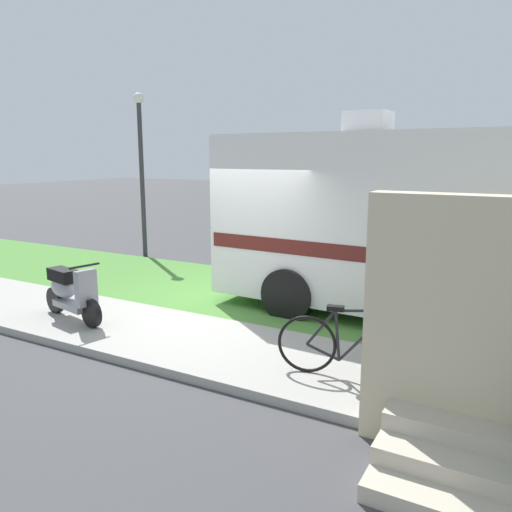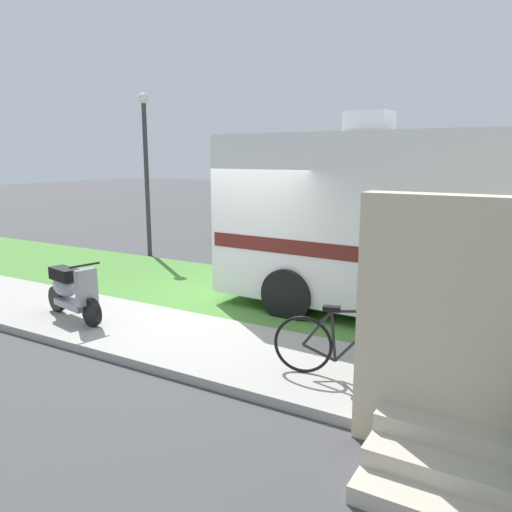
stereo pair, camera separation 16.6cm
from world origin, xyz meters
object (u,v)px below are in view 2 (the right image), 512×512
object	(u,v)px
motorhome_rv	(434,221)
bottle_spare	(409,377)
scooter	(71,290)
bottle_green	(375,393)
bicycle	(346,346)
street_lamp_post	(146,159)

from	to	relation	value
motorhome_rv	bottle_spare	distance (m)	3.09
bottle_spare	scooter	bearing A→B (deg)	-177.21
bottle_green	bottle_spare	bearing A→B (deg)	71.55
bicycle	bottle_spare	size ratio (longest dim) A/B	7.41
bottle_green	bottle_spare	xyz separation A→B (m)	(0.21, 0.62, -0.02)
bottle_spare	bicycle	bearing A→B (deg)	-166.28
motorhome_rv	bottle_spare	bearing A→B (deg)	-82.51
motorhome_rv	bottle_spare	xyz separation A→B (m)	(0.35, -2.69, -1.49)
scooter	bicycle	world-z (taller)	scooter
bottle_green	street_lamp_post	world-z (taller)	street_lamp_post
scooter	street_lamp_post	size ratio (longest dim) A/B	0.36
bicycle	street_lamp_post	distance (m)	9.21
bicycle	bottle_green	world-z (taller)	bicycle
bicycle	bottle_green	size ratio (longest dim) A/B	6.20
bottle_green	bottle_spare	distance (m)	0.65
street_lamp_post	motorhome_rv	bearing A→B (deg)	-14.70
street_lamp_post	scooter	bearing A→B (deg)	-60.42
motorhome_rv	bottle_green	world-z (taller)	motorhome_rv
scooter	bicycle	bearing A→B (deg)	1.10
scooter	bottle_green	bearing A→B (deg)	-4.00
bottle_green	bicycle	bearing A→B (deg)	137.78
scooter	bicycle	distance (m)	4.66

